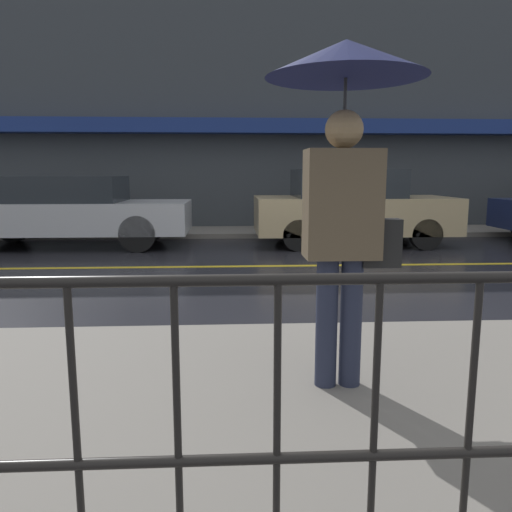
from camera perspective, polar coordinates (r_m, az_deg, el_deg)
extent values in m
plane|color=black|center=(7.98, 4.65, -1.13)|extent=(80.00, 80.00, 0.00)
cube|color=slate|center=(3.29, 16.83, -16.33)|extent=(28.00, 3.18, 0.11)
cube|color=slate|center=(12.16, 1.97, 2.80)|extent=(28.00, 1.70, 0.11)
cube|color=gold|center=(7.98, 4.65, -1.10)|extent=(25.20, 0.12, 0.01)
cube|color=#383D42|center=(13.21, 1.66, 17.70)|extent=(28.00, 0.30, 6.71)
cube|color=navy|center=(12.70, 1.80, 14.60)|extent=(16.80, 0.55, 0.35)
cylinder|color=black|center=(1.73, -19.76, -20.02)|extent=(0.02, 0.02, 1.05)
cylinder|color=black|center=(1.67, -8.90, -20.64)|extent=(0.02, 0.02, 1.05)
cylinder|color=black|center=(1.67, 2.40, -20.57)|extent=(0.02, 0.02, 1.05)
cylinder|color=black|center=(1.72, 13.29, -19.80)|extent=(0.02, 0.02, 1.05)
cylinder|color=black|center=(1.83, 23.10, -18.53)|extent=(0.02, 0.02, 1.05)
cylinder|color=#23283D|center=(3.23, 8.06, -7.52)|extent=(0.14, 0.14, 0.84)
cylinder|color=#23283D|center=(3.27, 10.79, -7.41)|extent=(0.14, 0.14, 0.84)
cube|color=brown|center=(3.12, 9.81, 5.85)|extent=(0.45, 0.27, 0.66)
sphere|color=#9A7C55|center=(3.12, 10.04, 14.06)|extent=(0.23, 0.23, 0.23)
cylinder|color=#262628|center=(3.12, 10.00, 12.68)|extent=(0.02, 0.02, 0.74)
cone|color=#191E4C|center=(3.18, 10.27, 21.31)|extent=(0.96, 0.96, 0.22)
cube|color=black|center=(3.20, 14.04, 1.46)|extent=(0.24, 0.12, 0.30)
cube|color=#B2B5BA|center=(10.64, -20.43, 4.20)|extent=(4.68, 1.75, 0.61)
cube|color=#1E2328|center=(10.66, -21.57, 7.13)|extent=(2.44, 1.61, 0.50)
cylinder|color=black|center=(11.07, -11.98, 3.46)|extent=(0.69, 0.22, 0.69)
cylinder|color=black|center=(9.58, -13.37, 2.49)|extent=(0.69, 0.22, 0.69)
cylinder|color=black|center=(11.87, -25.98, 3.10)|extent=(0.69, 0.22, 0.69)
cube|color=tan|center=(10.46, 10.99, 4.66)|extent=(3.98, 1.81, 0.72)
cube|color=#1E2328|center=(10.39, 10.24, 8.19)|extent=(2.07, 1.66, 0.56)
cylinder|color=black|center=(11.60, 15.92, 3.36)|extent=(0.60, 0.22, 0.60)
cylinder|color=black|center=(10.12, 18.82, 2.37)|extent=(0.60, 0.22, 0.60)
cylinder|color=black|center=(11.05, 3.71, 3.41)|extent=(0.60, 0.22, 0.60)
cylinder|color=black|center=(9.49, 4.83, 2.39)|extent=(0.60, 0.22, 0.60)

